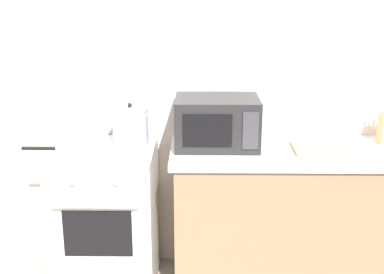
# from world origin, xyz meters

# --- Properties ---
(back_wall) EXTENTS (4.40, 0.10, 2.50)m
(back_wall) POSITION_xyz_m (0.30, 0.97, 1.25)
(back_wall) COLOR silver
(back_wall) RESTS_ON ground_plane
(lower_cabinet_right) EXTENTS (1.64, 0.56, 0.88)m
(lower_cabinet_right) POSITION_xyz_m (0.90, 0.62, 0.44)
(lower_cabinet_right) COLOR #8C7051
(lower_cabinet_right) RESTS_ON ground_plane
(countertop_right) EXTENTS (1.70, 0.60, 0.04)m
(countertop_right) POSITION_xyz_m (0.90, 0.62, 0.90)
(countertop_right) COLOR beige
(countertop_right) RESTS_ON lower_cabinet_right
(stove) EXTENTS (0.60, 0.64, 0.92)m
(stove) POSITION_xyz_m (-0.35, 0.60, 0.46)
(stove) COLOR white
(stove) RESTS_ON ground_plane
(stock_pot) EXTENTS (0.31, 0.22, 0.27)m
(stock_pot) POSITION_xyz_m (-0.19, 0.66, 1.04)
(stock_pot) COLOR silver
(stock_pot) RESTS_ON stove
(frying_pan) EXTENTS (0.46, 0.26, 0.05)m
(frying_pan) POSITION_xyz_m (-0.49, 0.51, 0.95)
(frying_pan) COLOR silver
(frying_pan) RESTS_ON stove
(microwave) EXTENTS (0.50, 0.37, 0.30)m
(microwave) POSITION_xyz_m (0.33, 0.68, 1.07)
(microwave) COLOR #232326
(microwave) RESTS_ON countertop_right
(cutting_board) EXTENTS (0.36, 0.26, 0.02)m
(cutting_board) POSITION_xyz_m (0.96, 0.60, 0.93)
(cutting_board) COLOR tan
(cutting_board) RESTS_ON countertop_right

